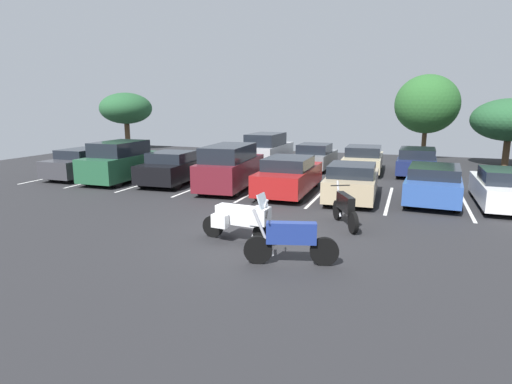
{
  "coord_description": "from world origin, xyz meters",
  "views": [
    {
      "loc": [
        3.86,
        -11.14,
        3.71
      ],
      "look_at": [
        -0.73,
        1.44,
        0.93
      ],
      "focal_mm": 29.77,
      "sensor_mm": 36.0,
      "label": 1
    }
  ],
  "objects": [
    {
      "name": "car_charcoal",
      "position": [
        -11.92,
        6.3,
        0.72
      ],
      "size": [
        1.81,
        4.62,
        1.47
      ],
      "color": "#38383D",
      "rests_on": "ground"
    },
    {
      "name": "motorcycle_third",
      "position": [
        1.37,
        -1.98,
        0.6
      ],
      "size": [
        2.18,
        0.82,
        1.34
      ],
      "color": "black",
      "rests_on": "ground"
    },
    {
      "name": "car_red",
      "position": [
        -0.87,
        5.89,
        0.76
      ],
      "size": [
        2.0,
        4.9,
        1.55
      ],
      "color": "maroon",
      "rests_on": "ground"
    },
    {
      "name": "car_maroon",
      "position": [
        -3.58,
        5.91,
        0.97
      ],
      "size": [
        2.12,
        4.87,
        1.96
      ],
      "color": "maroon",
      "rests_on": "ground"
    },
    {
      "name": "tree_left",
      "position": [
        4.7,
        20.72,
        3.69
      ],
      "size": [
        4.27,
        4.27,
        5.69
      ],
      "color": "#4C3823",
      "rests_on": "ground"
    },
    {
      "name": "car_far_navy",
      "position": [
        4.22,
        13.08,
        0.7
      ],
      "size": [
        2.01,
        4.94,
        1.41
      ],
      "color": "navy",
      "rests_on": "ground"
    },
    {
      "name": "tree_center_right",
      "position": [
        -18.64,
        18.91,
        3.34
      ],
      "size": [
        4.27,
        4.27,
        4.63
      ],
      "color": "#4C3823",
      "rests_on": "ground"
    },
    {
      "name": "motorcycle_second",
      "position": [
        2.09,
        1.71,
        0.57
      ],
      "size": [
        1.08,
        1.99,
        1.29
      ],
      "color": "black",
      "rests_on": "ground"
    },
    {
      "name": "car_blue",
      "position": [
        4.79,
        6.31,
        0.72
      ],
      "size": [
        2.21,
        4.75,
        1.42
      ],
      "color": "#2D519E",
      "rests_on": "ground"
    },
    {
      "name": "car_green",
      "position": [
        -9.35,
        5.9,
        0.94
      ],
      "size": [
        1.98,
        4.55,
        1.94
      ],
      "color": "#235638",
      "rests_on": "ground"
    },
    {
      "name": "parking_stripes",
      "position": [
        -2.34,
        6.03,
        0.0
      ],
      "size": [
        22.28,
        5.17,
        0.01
      ],
      "color": "silver",
      "rests_on": "ground"
    },
    {
      "name": "tree_rear",
      "position": [
        9.33,
        18.21,
        2.77
      ],
      "size": [
        4.37,
        4.37,
        4.05
      ],
      "color": "#4C3823",
      "rests_on": "ground"
    },
    {
      "name": "car_far_silver",
      "position": [
        -4.09,
        12.65,
        1.0
      ],
      "size": [
        1.81,
        4.73,
        2.04
      ],
      "color": "#B7B7BC",
      "rests_on": "ground"
    },
    {
      "name": "car_tan",
      "position": [
        1.79,
        5.61,
        0.71
      ],
      "size": [
        2.0,
        4.4,
        1.46
      ],
      "color": "tan",
      "rests_on": "ground"
    },
    {
      "name": "car_white",
      "position": [
        7.16,
        6.24,
        0.69
      ],
      "size": [
        1.79,
        4.49,
        1.42
      ],
      "color": "white",
      "rests_on": "ground"
    },
    {
      "name": "car_black",
      "position": [
        -6.62,
        6.26,
        0.75
      ],
      "size": [
        2.15,
        4.53,
        1.53
      ],
      "color": "black",
      "rests_on": "ground"
    },
    {
      "name": "motorcycle_touring",
      "position": [
        -0.37,
        -0.78,
        0.66
      ],
      "size": [
        2.22,
        0.96,
        1.4
      ],
      "color": "black",
      "rests_on": "ground"
    },
    {
      "name": "ground",
      "position": [
        0.0,
        0.0,
        -0.05
      ],
      "size": [
        44.0,
        44.0,
        0.1
      ],
      "primitive_type": "cube",
      "color": "#262628"
    },
    {
      "name": "car_far_champagne",
      "position": [
        1.46,
        12.76,
        0.72
      ],
      "size": [
        2.09,
        4.64,
        1.46
      ],
      "color": "#C1B289",
      "rests_on": "ground"
    },
    {
      "name": "car_far_grey",
      "position": [
        -1.32,
        13.08,
        0.71
      ],
      "size": [
        1.87,
        4.38,
        1.47
      ],
      "color": "slate",
      "rests_on": "ground"
    }
  ]
}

